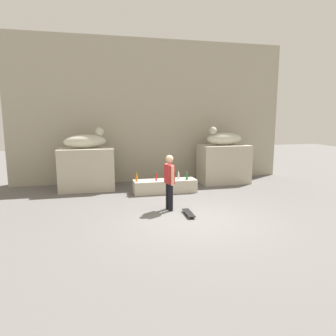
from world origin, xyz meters
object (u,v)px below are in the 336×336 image
bottle_red (156,177)px  bottle_clear (179,176)px  skater (169,180)px  skateboard (189,213)px  bottle_green (187,177)px  statue_reclining_left (86,141)px  bottle_orange (137,178)px  statue_reclining_right (224,138)px

bottle_red → bottle_clear: size_ratio=0.99×
bottle_red → bottle_clear: (0.87, 0.08, 0.00)m
skater → bottle_red: size_ratio=5.27×
skateboard → bottle_green: bottle_green is taller
statue_reclining_left → skateboard: (2.84, -3.94, -1.82)m
skater → skateboard: skater is taller
bottle_clear → bottle_red: bearing=-174.9°
skater → bottle_orange: (-0.70, 2.13, -0.32)m
statue_reclining_left → bottle_green: (3.59, -1.29, -1.30)m
bottle_green → bottle_orange: (-1.86, 0.10, 0.02)m
statue_reclining_right → bottle_orange: statue_reclining_right is taller
bottle_green → bottle_orange: 1.86m
statue_reclining_left → bottle_red: (2.44, -1.21, -1.28)m
bottle_green → bottle_orange: size_ratio=0.87×
statue_reclining_left → bottle_clear: statue_reclining_left is taller
skateboard → bottle_red: (-0.40, 2.72, 0.54)m
skateboard → bottle_red: size_ratio=2.55×
bottle_green → bottle_red: 1.15m
statue_reclining_left → bottle_green: statue_reclining_left is taller
statue_reclining_right → bottle_clear: (-2.26, -1.12, -1.28)m
bottle_red → bottle_orange: 0.71m
statue_reclining_right → bottle_green: (-1.99, -1.28, -1.30)m
bottle_green → bottle_red: size_ratio=0.87×
statue_reclining_right → bottle_red: (-3.13, -1.20, -1.28)m
bottle_clear → skater: bearing=-112.1°
statue_reclining_right → skateboard: (-2.74, -3.92, -1.82)m
statue_reclining_right → bottle_orange: (-3.85, -1.18, -1.28)m
statue_reclining_right → bottle_green: bearing=26.9°
bottle_orange → skater: bearing=-71.9°
statue_reclining_left → bottle_red: size_ratio=5.30×
skater → skateboard: size_ratio=2.07×
statue_reclining_right → statue_reclining_left: bearing=-6.0°
skater → bottle_orange: bearing=8.5°
bottle_orange → bottle_clear: bearing=2.0°
bottle_green → bottle_clear: size_ratio=0.86×
statue_reclining_left → skater: size_ratio=1.01×
bottle_red → statue_reclining_left: bearing=153.6°
skater → bottle_orange: size_ratio=5.29×
skater → bottle_orange: skater is taller
statue_reclining_left → statue_reclining_right: 5.58m
statue_reclining_right → bottle_clear: bearing=20.5°
bottle_orange → bottle_green: bearing=-3.1°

